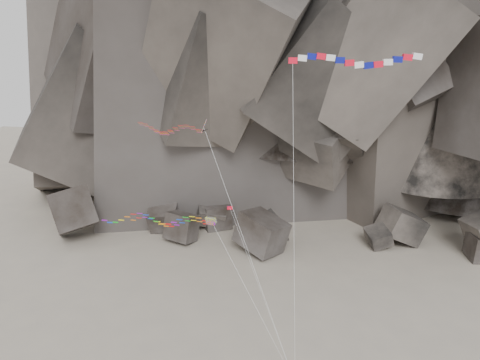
% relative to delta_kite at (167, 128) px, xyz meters
% --- Properties ---
extents(headland, '(110.00, 70.00, 84.00)m').
position_rel_delta_kite_xyz_m(headland, '(7.56, 65.33, 16.62)').
color(headland, '#584F48').
rests_on(headland, ground).
extents(boulder_field, '(81.47, 20.19, 10.78)m').
position_rel_delta_kite_xyz_m(boulder_field, '(4.98, 28.24, -22.70)').
color(boulder_field, '#47423F').
rests_on(boulder_field, ground).
extents(delta_kite, '(19.44, 8.34, 25.19)m').
position_rel_delta_kite_xyz_m(delta_kite, '(0.00, 0.00, 0.00)').
color(delta_kite, red).
rests_on(delta_kite, ground).
extents(banner_kite, '(11.67, 5.82, 31.88)m').
position_rel_delta_kite_xyz_m(banner_kite, '(19.12, -3.31, 7.24)').
color(banner_kite, red).
rests_on(banner_kite, ground).
extents(parafoil_kite, '(22.36, 4.76, 15.36)m').
position_rel_delta_kite_xyz_m(parafoil_kite, '(-0.77, -3.52, -9.25)').
color(parafoil_kite, '#E4FC0E').
rests_on(parafoil_kite, ground).
extents(pennant_kite, '(8.38, 6.32, 16.02)m').
position_rel_delta_kite_xyz_m(pennant_kite, '(8.76, -2.76, -10.91)').
color(pennant_kite, red).
rests_on(pennant_kite, ground).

